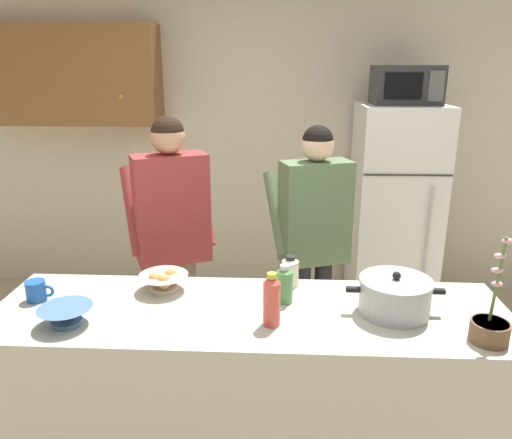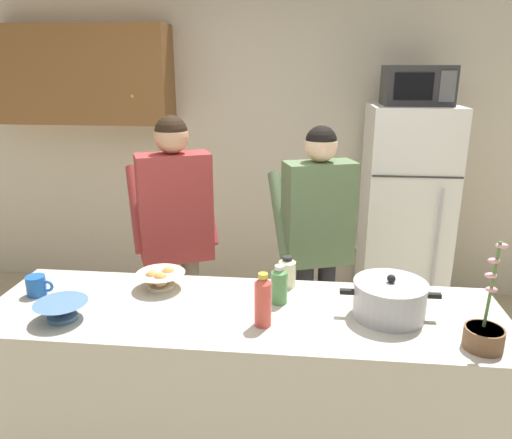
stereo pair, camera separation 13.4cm
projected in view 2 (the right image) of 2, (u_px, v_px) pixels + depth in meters
back_wall_unit at (245, 133)px, 4.21m from camera, size 6.00×0.48×2.60m
kitchen_island at (244, 396)px, 2.32m from camera, size 2.31×0.68×0.92m
refrigerator at (404, 214)px, 3.86m from camera, size 0.64×0.68×1.68m
microwave at (417, 85)px, 3.54m from camera, size 0.48×0.37×0.28m
person_near_pot at (176, 221)px, 2.96m from camera, size 0.62×0.57×1.69m
person_by_sink at (317, 227)px, 2.99m from camera, size 0.59×0.53×1.63m
cooking_pot at (389, 299)px, 2.11m from camera, size 0.43×0.32×0.19m
coffee_mug at (37, 286)px, 2.31m from camera, size 0.13×0.09×0.10m
bread_bowl at (161, 279)px, 2.38m from camera, size 0.24×0.24×0.10m
empty_bowl at (62, 310)px, 2.09m from camera, size 0.23×0.23×0.08m
bottle_near_edge at (279, 285)px, 2.23m from camera, size 0.08×0.08×0.18m
bottle_mid_counter at (263, 300)px, 2.03m from camera, size 0.07×0.07×0.23m
bottle_far_corner at (287, 272)px, 2.40m from camera, size 0.08×0.08×0.16m
potted_orchid at (484, 333)px, 1.87m from camera, size 0.15×0.15×0.44m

